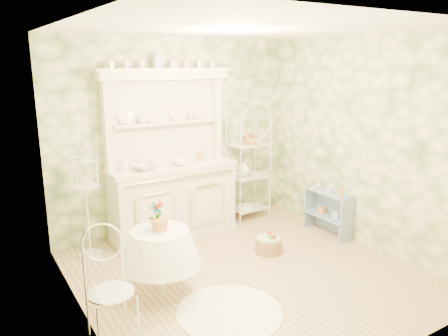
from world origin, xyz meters
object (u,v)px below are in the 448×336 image
kitchen_dresser (172,155)px  bakers_rack (248,162)px  cafe_chair (111,288)px  birdcage_stand (87,203)px  side_shelf (328,212)px  floor_basket (269,243)px  round_table (161,260)px

kitchen_dresser → bakers_rack: 1.32m
cafe_chair → birdcage_stand: bearing=100.0°
side_shelf → birdcage_stand: (-3.06, 1.00, 0.39)m
kitchen_dresser → floor_basket: (0.77, -1.18, -1.02)m
kitchen_dresser → floor_basket: kitchen_dresser is taller
birdcage_stand → floor_basket: 2.31m
kitchen_dresser → birdcage_stand: (-1.20, -0.11, -0.44)m
side_shelf → birdcage_stand: birdcage_stand is taller
cafe_chair → birdcage_stand: size_ratio=0.71×
kitchen_dresser → bakers_rack: size_ratio=1.29×
side_shelf → round_table: round_table is taller
bakers_rack → birdcage_stand: size_ratio=1.27×
side_shelf → floor_basket: side_shelf is taller
side_shelf → round_table: 2.69m
round_table → birdcage_stand: birdcage_stand is taller
bakers_rack → birdcage_stand: bakers_rack is taller
bakers_rack → side_shelf: 1.41m
side_shelf → birdcage_stand: bearing=169.3°
bakers_rack → round_table: (-2.10, -1.46, -0.50)m
bakers_rack → birdcage_stand: (-2.49, -0.15, -0.19)m
cafe_chair → floor_basket: bearing=36.5°
kitchen_dresser → side_shelf: size_ratio=3.19×
bakers_rack → cafe_chair: size_ratio=1.78×
kitchen_dresser → bakers_rack: bearing=1.9°
kitchen_dresser → birdcage_stand: kitchen_dresser is taller
side_shelf → cafe_chair: 3.44m
birdcage_stand → floor_basket: bearing=-28.6°
bakers_rack → floor_basket: 1.53m
round_table → cafe_chair: (-0.67, -0.47, 0.11)m
side_shelf → floor_basket: 1.12m
cafe_chair → side_shelf: bearing=32.1°
side_shelf → cafe_chair: size_ratio=0.72×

